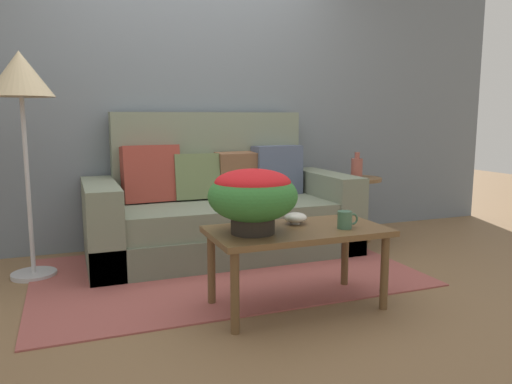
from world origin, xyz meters
name	(u,v)px	position (x,y,z in m)	size (l,w,h in m)	color
ground_plane	(231,278)	(0.00, 0.00, 0.00)	(14.00, 14.00, 0.00)	brown
wall_back	(188,80)	(0.00, 1.15, 1.41)	(6.40, 0.12, 2.82)	slate
area_rug	(225,272)	(0.00, 0.14, 0.01)	(2.58, 1.60, 0.01)	#994C47
couch	(220,211)	(0.13, 0.67, 0.34)	(2.08, 0.94, 1.14)	#626B59
coffee_table	(297,238)	(0.20, -0.62, 0.41)	(1.01, 0.53, 0.47)	brown
side_table	(356,197)	(1.38, 0.60, 0.39)	(0.43, 0.43, 0.57)	brown
floor_lamp	(21,86)	(-1.26, 0.54, 1.30)	(0.42, 0.42, 1.52)	#B2B2B7
potted_plant	(253,194)	(-0.08, -0.64, 0.68)	(0.49, 0.49, 0.35)	black
coffee_mug	(345,220)	(0.45, -0.72, 0.52)	(0.13, 0.08, 0.10)	#3D664C
snack_bowl	(296,218)	(0.24, -0.51, 0.51)	(0.14, 0.14, 0.07)	silver
table_vase	(357,167)	(1.37, 0.61, 0.66)	(0.10, 0.10, 0.22)	#934C42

